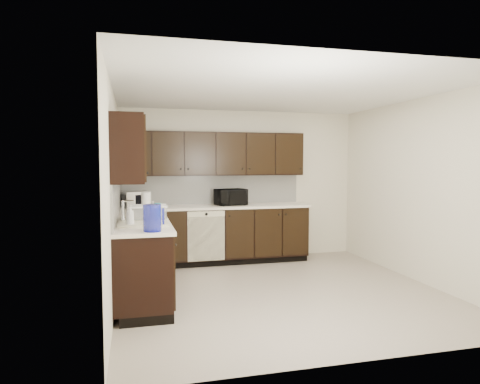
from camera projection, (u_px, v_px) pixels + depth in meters
name	position (u px, v px, depth m)	size (l,w,h in m)	color
floor	(279.00, 291.00, 5.44)	(4.00, 4.00, 0.00)	#A99C8C
ceiling	(280.00, 92.00, 5.26)	(4.00, 4.00, 0.00)	white
wall_back	(241.00, 185.00, 7.29)	(4.00, 0.02, 2.50)	beige
wall_left	(114.00, 196.00, 4.87)	(0.02, 4.00, 2.50)	beige
wall_right	(418.00, 191.00, 5.83)	(0.02, 4.00, 2.50)	beige
wall_front	(363.00, 211.00, 3.41)	(4.00, 0.02, 2.50)	beige
lower_cabinets	(189.00, 246.00, 6.24)	(3.00, 2.80, 0.90)	black
countertop	(189.00, 212.00, 6.20)	(3.03, 2.83, 0.04)	white
backsplash	(172.00, 193.00, 6.33)	(3.00, 2.80, 0.48)	white
upper_cabinets	(181.00, 153.00, 6.21)	(3.00, 2.80, 0.70)	black
dishwasher	(206.00, 233.00, 6.59)	(0.58, 0.04, 0.78)	beige
sink	(143.00, 227.00, 4.96)	(0.54, 0.82, 0.42)	beige
microwave	(231.00, 197.00, 6.92)	(0.47, 0.32, 0.26)	black
soap_bottle_a	(153.00, 208.00, 5.66)	(0.08, 0.08, 0.18)	gray
soap_bottle_b	(130.00, 215.00, 4.67)	(0.09, 0.09, 0.23)	gray
toaster_oven	(136.00, 199.00, 6.60)	(0.39, 0.29, 0.24)	#BCBDBF
storage_bin	(148.00, 213.00, 5.14)	(0.44, 0.32, 0.17)	white
blue_pitcher	(152.00, 218.00, 4.30)	(0.18, 0.18, 0.27)	#10179A
teal_tumbler	(158.00, 211.00, 5.34)	(0.08, 0.08, 0.18)	#0C8D8B
paper_towel_roll	(146.00, 202.00, 5.98)	(0.12, 0.12, 0.27)	white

